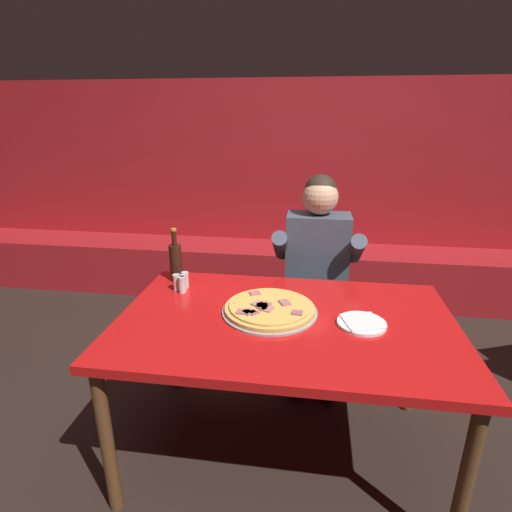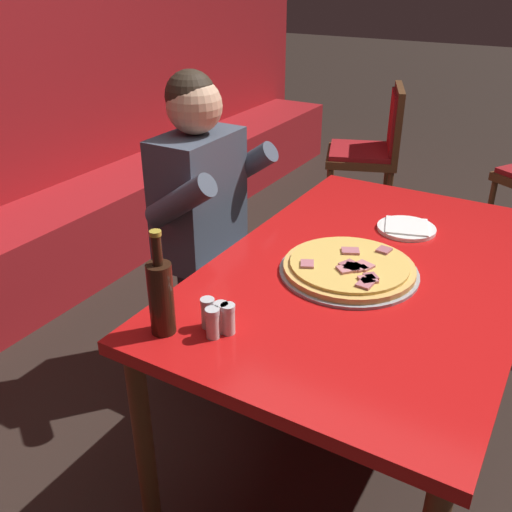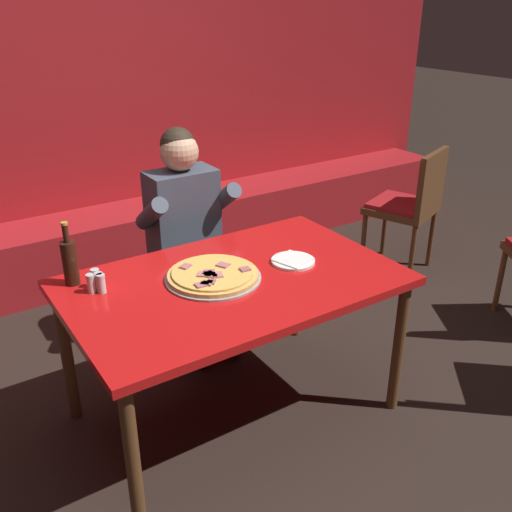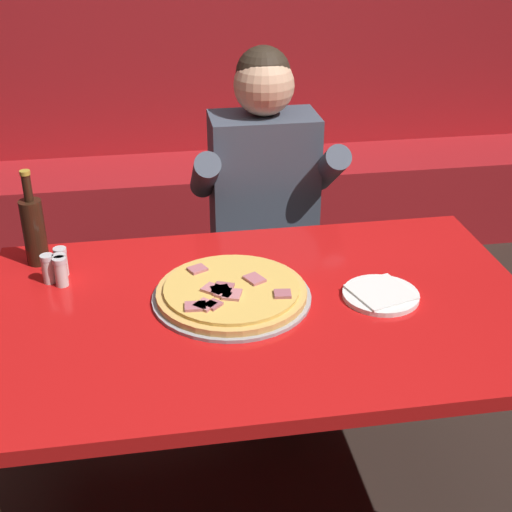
{
  "view_description": "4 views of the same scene",
  "coord_description": "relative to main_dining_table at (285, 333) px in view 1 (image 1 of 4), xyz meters",
  "views": [
    {
      "loc": [
        0.1,
        -1.57,
        1.6
      ],
      "look_at": [
        -0.16,
        0.22,
        0.96
      ],
      "focal_mm": 28.0,
      "sensor_mm": 36.0,
      "label": 1
    },
    {
      "loc": [
        -1.57,
        -0.49,
        1.62
      ],
      "look_at": [
        -0.22,
        0.3,
        0.81
      ],
      "focal_mm": 40.0,
      "sensor_mm": 36.0,
      "label": 2
    },
    {
      "loc": [
        -1.17,
        -1.97,
        1.92
      ],
      "look_at": [
        0.13,
        0.01,
        0.82
      ],
      "focal_mm": 40.0,
      "sensor_mm": 36.0,
      "label": 3
    },
    {
      "loc": [
        -0.28,
        -1.61,
        1.76
      ],
      "look_at": [
        0.03,
        0.27,
        0.76
      ],
      "focal_mm": 50.0,
      "sensor_mm": 36.0,
      "label": 4
    }
  ],
  "objects": [
    {
      "name": "diner_seated_blue_shirt",
      "position": [
        0.14,
        0.69,
        0.03
      ],
      "size": [
        0.53,
        0.53,
        1.27
      ],
      "color": "black",
      "rests_on": "ground_plane"
    },
    {
      "name": "booth_bench",
      "position": [
        0.0,
        1.86,
        -0.45
      ],
      "size": [
        6.46,
        0.48,
        0.46
      ],
      "primitive_type": "cube",
      "color": "#A3191E",
      "rests_on": "ground_plane"
    },
    {
      "name": "beer_bottle",
      "position": [
        -0.62,
        0.35,
        0.18
      ],
      "size": [
        0.07,
        0.07,
        0.29
      ],
      "color": "black",
      "rests_on": "main_dining_table"
    },
    {
      "name": "shaker_oregano",
      "position": [
        -0.57,
        0.22,
        0.11
      ],
      "size": [
        0.04,
        0.04,
        0.09
      ],
      "color": "silver",
      "rests_on": "main_dining_table"
    },
    {
      "name": "ground_plane",
      "position": [
        0.0,
        0.0,
        -0.68
      ],
      "size": [
        24.0,
        24.0,
        0.0
      ],
      "primitive_type": "plane",
      "color": "black"
    },
    {
      "name": "shaker_black_pepper",
      "position": [
        -0.54,
        0.2,
        0.11
      ],
      "size": [
        0.04,
        0.04,
        0.09
      ],
      "color": "silver",
      "rests_on": "main_dining_table"
    },
    {
      "name": "shaker_red_pepper_flakes",
      "position": [
        -0.54,
        0.22,
        0.11
      ],
      "size": [
        0.04,
        0.04,
        0.09
      ],
      "color": "silver",
      "rests_on": "main_dining_table"
    },
    {
      "name": "pizza",
      "position": [
        -0.08,
        0.05,
        0.09
      ],
      "size": [
        0.44,
        0.44,
        0.05
      ],
      "color": "#9E9EA3",
      "rests_on": "main_dining_table"
    },
    {
      "name": "main_dining_table",
      "position": [
        0.0,
        0.0,
        0.0
      ],
      "size": [
        1.49,
        0.94,
        0.75
      ],
      "color": "brown",
      "rests_on": "ground_plane"
    },
    {
      "name": "booth_wall_panel",
      "position": [
        0.0,
        2.18,
        0.27
      ],
      "size": [
        6.8,
        0.16,
        1.9
      ],
      "primitive_type": "cube",
      "color": "#A3191E",
      "rests_on": "ground_plane"
    },
    {
      "name": "shaker_parmesan",
      "position": [
        -0.54,
        0.26,
        0.11
      ],
      "size": [
        0.04,
        0.04,
        0.09
      ],
      "color": "silver",
      "rests_on": "main_dining_table"
    },
    {
      "name": "plate_white_paper",
      "position": [
        0.33,
        -0.01,
        0.08
      ],
      "size": [
        0.21,
        0.21,
        0.02
      ],
      "color": "white",
      "rests_on": "main_dining_table"
    }
  ]
}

